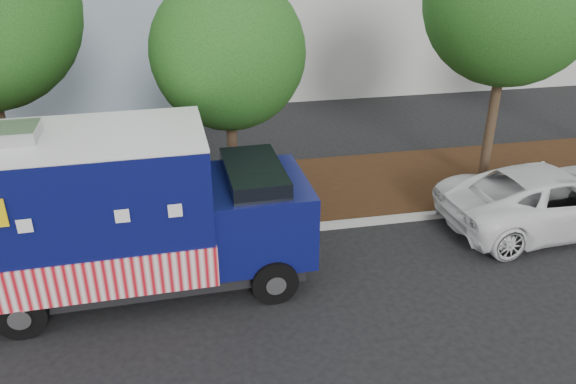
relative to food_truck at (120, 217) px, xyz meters
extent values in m
plane|color=black|center=(2.24, 0.13, -1.62)|extent=(120.00, 120.00, 0.00)
cube|color=#9E9E99|center=(2.24, 1.53, -1.55)|extent=(120.00, 0.18, 0.15)
cube|color=black|center=(2.24, 3.63, -1.55)|extent=(120.00, 4.00, 0.15)
cylinder|color=#38281C|center=(-2.84, 3.66, 0.36)|extent=(0.26, 0.26, 3.97)
cylinder|color=#38281C|center=(2.53, 3.08, -0.05)|extent=(0.26, 0.26, 3.14)
sphere|color=#184914|center=(2.53, 3.08, 2.43)|extent=(3.61, 3.61, 3.61)
cylinder|color=#38281C|center=(9.47, 2.94, 0.39)|extent=(0.26, 0.26, 4.02)
cube|color=black|center=(0.39, 0.01, -1.16)|extent=(6.20, 2.24, 0.31)
cube|color=#0A0E4A|center=(-0.60, -0.02, 0.36)|extent=(4.68, 2.64, 2.64)
cube|color=red|center=(-0.60, -0.02, -0.58)|extent=(4.72, 2.71, 0.82)
cube|color=white|center=(-0.60, -0.02, 1.70)|extent=(4.68, 2.64, 0.07)
cube|color=#B7B7BA|center=(-1.58, -0.04, 1.84)|extent=(0.90, 0.90, 0.24)
cube|color=#0A0E4A|center=(2.70, 0.07, -0.25)|extent=(2.04, 2.41, 1.54)
cube|color=black|center=(2.64, 0.07, 0.49)|extent=(1.15, 2.17, 0.71)
cube|color=black|center=(3.71, 0.09, -0.76)|extent=(0.14, 2.20, 0.33)
cube|color=#B7B7BA|center=(-0.30, 1.30, 0.41)|extent=(1.98, 0.09, 1.21)
cylinder|color=black|center=(2.83, -1.05, -1.16)|extent=(0.93, 0.33, 0.92)
cylinder|color=black|center=(2.78, 1.19, -1.16)|extent=(0.93, 0.33, 0.92)
cylinder|color=black|center=(-1.78, -1.17, -1.16)|extent=(0.93, 0.33, 0.92)
cylinder|color=black|center=(-1.83, 1.07, -1.16)|extent=(0.93, 0.33, 0.92)
imported|color=white|center=(9.93, 0.60, -0.87)|extent=(5.54, 2.79, 1.50)
camera|label=1|loc=(1.29, -10.01, 5.15)|focal=35.00mm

